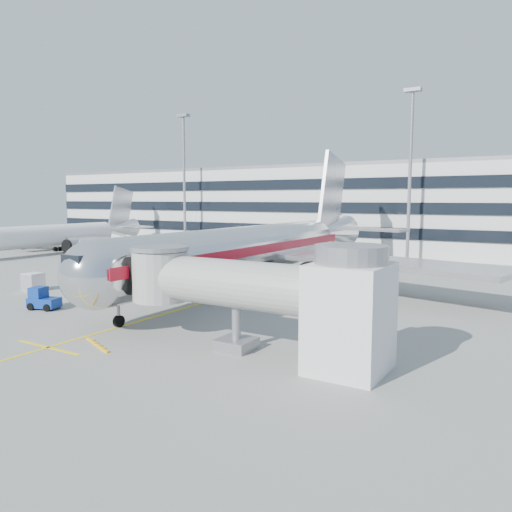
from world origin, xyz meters
The scene contains 15 objects.
ground centered at (0.00, 0.00, 0.00)m, with size 180.00×180.00×0.00m, color gray.
lead_in_line centered at (0.00, 10.00, 0.01)m, with size 0.25×70.00×0.01m, color yellow.
stop_bar centered at (0.00, -14.00, 0.01)m, with size 6.00×0.25×0.01m, color yellow.
main_jet centered at (0.00, 11.72, 4.23)m, with size 50.95×48.70×16.06m.
jet_bridge centered at (12.18, -8.00, 3.87)m, with size 17.80×4.50×7.00m.
terminal centered at (0.00, 57.95, 7.80)m, with size 150.00×24.25×15.60m.
light_mast_west centered at (-35.00, 42.00, 14.88)m, with size 2.40×1.20×25.45m.
light_mast_centre centered at (8.00, 42.00, 14.88)m, with size 2.40×1.20×25.45m.
second_jet centered at (-47.96, 22.80, 3.18)m, with size 38.21×36.52×12.04m.
belt_loader centered at (-10.04, -0.07, 0.57)m, with size 4.25×2.81×2.00m.
baggage_tug centered at (-10.22, -7.13, 0.84)m, with size 2.86×2.21×1.92m.
cargo_container_left centered at (-18.86, -2.08, 0.91)m, with size 1.83×1.83×1.82m.
cargo_container_right centered at (-15.28, 2.32, 0.91)m, with size 1.86×1.86×1.81m.
cargo_container_front centered at (-12.24, -1.24, 0.92)m, with size 2.06×2.06×1.83m.
ramp_worker centered at (-10.60, -3.89, 0.90)m, with size 0.66×0.43×1.80m, color #87E618.
Camera 1 is at (27.62, -33.50, 9.49)m, focal length 35.00 mm.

